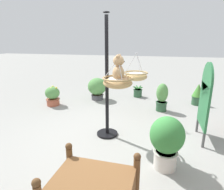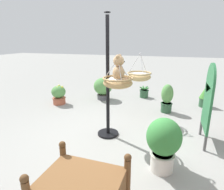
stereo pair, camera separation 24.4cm
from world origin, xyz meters
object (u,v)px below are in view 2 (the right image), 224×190
Objects in this scene: teddy_bear at (119,70)px; potted_plant_small_succulent at (144,93)px; display_pole_central at (108,101)px; potted_plant_flowering_red at (164,142)px; potted_plant_trailing_ivy at (103,88)px; display_sign_board at (208,98)px; potted_plant_bushy_green at (59,95)px; hanging_basket_left_high at (139,76)px; potted_plant_conical_shrub at (206,96)px; hanging_basket_with_teddy at (118,82)px; potted_plant_tall_leafy at (167,98)px.

teddy_bear reaches higher than potted_plant_small_succulent.
display_pole_central is 2.84× the size of potted_plant_flowering_red.
potted_plant_trailing_ivy is 0.47× the size of display_sign_board.
teddy_bear is at bearing 26.68° from potted_plant_trailing_ivy.
potted_plant_trailing_ivy is (-3.17, -2.13, -0.09)m from potted_plant_flowering_red.
potted_plant_bushy_green is (-1.44, -2.10, -0.45)m from display_pole_central.
hanging_basket_left_high is 2.42m from potted_plant_conical_shrub.
display_pole_central is 4.02× the size of potted_plant_bushy_green.
teddy_bear is 0.59× the size of potted_plant_flowering_red.
hanging_basket_with_teddy is 3.42m from potted_plant_conical_shrub.
potted_plant_flowering_red is 3.54m from potted_plant_conical_shrub.
potted_plant_flowering_red reaches higher than potted_plant_small_succulent.
potted_plant_small_succulent is at bearing -102.39° from potted_plant_conical_shrub.
display_pole_central is 1.90m from display_sign_board.
potted_plant_flowering_red is 0.55× the size of display_sign_board.
potted_plant_conical_shrub is (-2.54, 2.19, -0.41)m from display_pole_central.
potted_plant_flowering_red is 2.12× the size of potted_plant_small_succulent.
potted_plant_conical_shrub is (-1.49, 1.74, -0.76)m from hanging_basket_left_high.
potted_plant_bushy_green is at bearing -124.95° from potted_plant_flowering_red.
potted_plant_tall_leafy is 1.73m from display_sign_board.
potted_plant_trailing_ivy is at bearing -157.36° from display_pole_central.
hanging_basket_left_high is 1.10× the size of potted_plant_bushy_green.
potted_plant_tall_leafy is (-1.88, 0.84, -1.01)m from teddy_bear.
display_sign_board is at bearing 104.38° from teddy_bear.
display_sign_board is (1.18, 3.97, 0.62)m from potted_plant_bushy_green.
potted_plant_trailing_ivy reaches higher than potted_plant_bushy_green.
display_pole_central reaches higher than potted_plant_trailing_ivy.
display_pole_central is 2.54m from potted_plant_trailing_ivy.
hanging_basket_with_teddy is at bearing -1.24° from potted_plant_small_succulent.
potted_plant_bushy_green is at bearing -124.36° from display_pole_central.
teddy_bear is 0.76× the size of potted_plant_conical_shrub.
potted_plant_bushy_green is 1.50× the size of potted_plant_small_succulent.
hanging_basket_left_high is at bearing 81.30° from potted_plant_bushy_green.
hanging_basket_with_teddy is at bearing -24.69° from potted_plant_tall_leafy.
hanging_basket_with_teddy is 1.35m from potted_plant_flowering_red.
display_pole_central is 4.82× the size of teddy_bear.
potted_plant_flowering_red is (0.85, 1.16, -0.27)m from display_pole_central.
potted_plant_trailing_ivy is at bearing 127.98° from potted_plant_bushy_green.
potted_plant_flowering_red is at bearing -32.61° from display_sign_board.
hanging_basket_left_high reaches higher than display_sign_board.
potted_plant_bushy_green is 2.85m from potted_plant_small_succulent.
potted_plant_small_succulent is at bearing 173.86° from display_pole_central.
potted_plant_conical_shrub is at bearing 144.17° from hanging_basket_with_teddy.
potted_plant_tall_leafy is at bearing 147.21° from display_pole_central.
potted_plant_bushy_green is at bearing -58.03° from potted_plant_small_succulent.
display_sign_board is at bearing 27.27° from potted_plant_tall_leafy.
display_pole_central reaches higher than potted_plant_conical_shrub.
hanging_basket_with_teddy reaches higher than display_sign_board.
display_sign_board is at bearing 147.39° from potted_plant_flowering_red.
potted_plant_trailing_ivy is (-2.32, -0.97, -0.35)m from display_pole_central.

